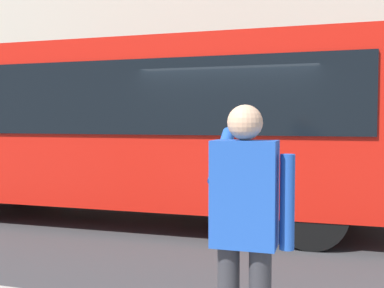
# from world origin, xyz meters

# --- Properties ---
(ground_plane) EXTENTS (60.00, 60.00, 0.00)m
(ground_plane) POSITION_xyz_m (0.00, 0.00, 0.00)
(ground_plane) COLOR #38383A
(red_bus) EXTENTS (9.05, 2.54, 3.08)m
(red_bus) POSITION_xyz_m (1.86, -0.31, 1.68)
(red_bus) COLOR red
(red_bus) RESTS_ON ground_plane
(pedestrian_photographer) EXTENTS (0.53, 0.52, 1.70)m
(pedestrian_photographer) POSITION_xyz_m (-0.89, 4.36, 1.14)
(pedestrian_photographer) COLOR #2D2D33
(pedestrian_photographer) RESTS_ON sidewalk_curb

